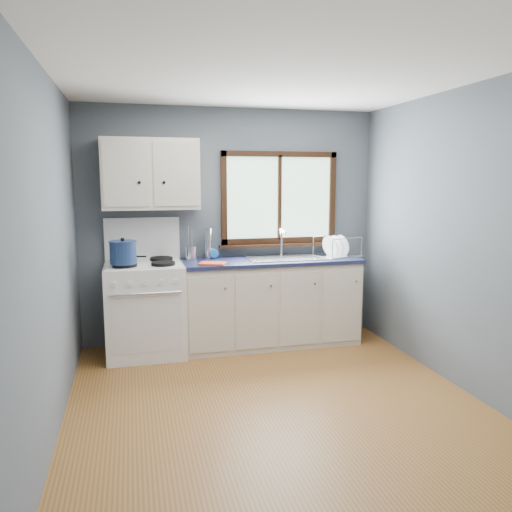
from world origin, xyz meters
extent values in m
cube|color=#935E2B|center=(0.00, 0.00, -0.01)|extent=(3.20, 3.60, 0.02)
cube|color=white|center=(0.00, 0.00, 2.51)|extent=(3.20, 3.60, 0.02)
cube|color=#565E65|center=(0.00, 1.81, 1.25)|extent=(3.20, 0.02, 2.50)
cube|color=#565E65|center=(0.00, -1.81, 1.25)|extent=(3.20, 0.02, 2.50)
cube|color=#565E65|center=(-1.61, 0.00, 1.25)|extent=(0.02, 3.60, 2.50)
cube|color=#565E65|center=(1.61, 0.00, 1.25)|extent=(0.02, 3.60, 2.50)
cube|color=white|center=(-0.95, 1.47, 0.46)|extent=(0.76, 0.65, 0.92)
cube|color=white|center=(-0.95, 1.77, 1.14)|extent=(0.76, 0.05, 0.44)
cube|color=silver|center=(-0.95, 1.47, 0.93)|extent=(0.72, 0.59, 0.01)
cylinder|color=black|center=(-1.13, 1.32, 0.95)|extent=(0.23, 0.23, 0.03)
cylinder|color=black|center=(-0.77, 1.32, 0.95)|extent=(0.23, 0.23, 0.03)
cylinder|color=black|center=(-1.13, 1.61, 0.95)|extent=(0.23, 0.23, 0.03)
cylinder|color=black|center=(-0.77, 1.61, 0.95)|extent=(0.23, 0.23, 0.03)
cylinder|color=silver|center=(-0.95, 1.12, 0.70)|extent=(0.66, 0.02, 0.02)
cube|color=silver|center=(-0.95, 1.14, 0.40)|extent=(0.66, 0.01, 0.55)
cube|color=beige|center=(0.36, 1.49, 0.44)|extent=(1.85, 0.60, 0.88)
cube|color=black|center=(0.36, 1.51, 0.04)|extent=(1.85, 0.54, 0.08)
cube|color=#161B39|center=(0.36, 1.49, 0.90)|extent=(1.89, 0.64, 0.04)
cube|color=silver|center=(0.54, 1.49, 0.92)|extent=(0.84, 0.46, 0.01)
cube|color=silver|center=(0.34, 1.49, 0.85)|extent=(0.36, 0.40, 0.14)
cube|color=silver|center=(0.74, 1.49, 0.85)|extent=(0.36, 0.40, 0.14)
cylinder|color=silver|center=(0.54, 1.69, 1.06)|extent=(0.02, 0.02, 0.28)
cylinder|color=silver|center=(0.54, 1.62, 1.19)|extent=(0.02, 0.16, 0.02)
sphere|color=silver|center=(0.54, 1.69, 1.20)|extent=(0.04, 0.04, 0.04)
cube|color=#9EC6A8|center=(0.54, 1.79, 1.55)|extent=(1.22, 0.01, 0.92)
cube|color=black|center=(0.54, 1.77, 2.02)|extent=(1.30, 0.05, 0.06)
cube|color=black|center=(0.54, 1.77, 1.08)|extent=(1.30, 0.05, 0.06)
cube|color=black|center=(-0.08, 1.77, 1.55)|extent=(0.06, 0.05, 1.00)
cube|color=black|center=(1.16, 1.77, 1.55)|extent=(0.06, 0.05, 1.00)
cube|color=black|center=(0.54, 1.77, 1.55)|extent=(0.03, 0.05, 0.92)
cube|color=black|center=(0.54, 1.74, 1.03)|extent=(1.36, 0.10, 0.03)
cube|color=beige|center=(-0.85, 1.63, 1.80)|extent=(0.95, 0.32, 0.70)
cube|color=beige|center=(-1.09, 1.46, 1.80)|extent=(0.44, 0.01, 0.62)
cube|color=beige|center=(-0.61, 1.46, 1.80)|extent=(0.44, 0.01, 0.62)
sphere|color=black|center=(-0.97, 1.45, 1.72)|extent=(0.03, 0.03, 0.03)
sphere|color=black|center=(-0.73, 1.45, 1.72)|extent=(0.03, 0.03, 0.03)
cylinder|color=black|center=(-1.14, 1.63, 0.98)|extent=(0.29, 0.29, 0.05)
cube|color=black|center=(-0.98, 1.58, 0.98)|extent=(0.13, 0.06, 0.01)
cylinder|color=navy|center=(-1.14, 1.30, 1.06)|extent=(0.30, 0.30, 0.21)
cylinder|color=navy|center=(-1.14, 1.30, 1.17)|extent=(0.31, 0.31, 0.01)
sphere|color=black|center=(-1.14, 1.30, 1.19)|extent=(0.05, 0.05, 0.04)
cylinder|color=silver|center=(-0.46, 1.64, 0.99)|extent=(0.14, 0.14, 0.14)
cylinder|color=silver|center=(-0.45, 1.65, 1.13)|extent=(0.01, 0.01, 0.21)
cylinder|color=silver|center=(-0.48, 1.65, 1.15)|extent=(0.01, 0.01, 0.24)
cylinder|color=silver|center=(-0.46, 1.62, 1.13)|extent=(0.01, 0.01, 0.19)
cylinder|color=silver|center=(-0.27, 1.69, 1.08)|extent=(0.08, 0.08, 0.32)
imported|color=#1F69B1|center=(-0.22, 1.63, 1.06)|extent=(0.11, 0.11, 0.28)
cube|color=#DA4A24|center=(-0.29, 1.30, 0.93)|extent=(0.30, 0.26, 0.02)
cube|color=silver|center=(1.11, 1.49, 0.93)|extent=(0.53, 0.46, 0.02)
cylinder|color=silver|center=(0.97, 1.28, 1.02)|extent=(0.01, 0.01, 0.21)
cylinder|color=silver|center=(1.36, 1.42, 1.02)|extent=(0.01, 0.01, 0.21)
cylinder|color=silver|center=(0.86, 1.57, 1.02)|extent=(0.01, 0.01, 0.21)
cylinder|color=silver|center=(1.26, 1.71, 1.02)|extent=(0.01, 0.01, 0.21)
cylinder|color=silver|center=(1.16, 1.35, 1.13)|extent=(0.40, 0.15, 0.01)
cylinder|color=silver|center=(1.06, 1.64, 1.13)|extent=(0.40, 0.15, 0.01)
cylinder|color=white|center=(1.01, 1.46, 1.04)|extent=(0.13, 0.24, 0.23)
cylinder|color=white|center=(1.09, 1.49, 1.04)|extent=(0.13, 0.24, 0.23)
cylinder|color=white|center=(1.17, 1.52, 1.04)|extent=(0.13, 0.24, 0.23)
camera|label=1|loc=(-1.06, -3.51, 1.75)|focal=35.00mm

